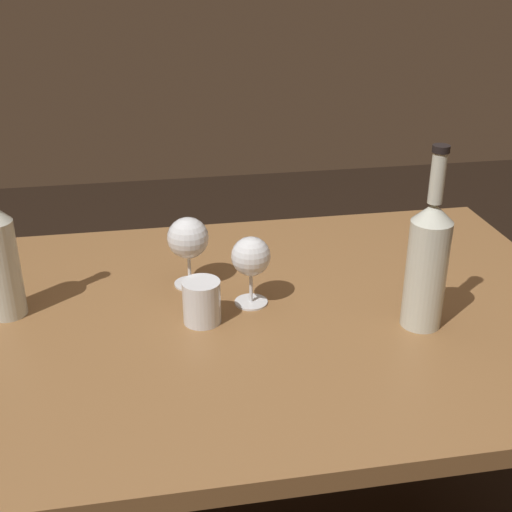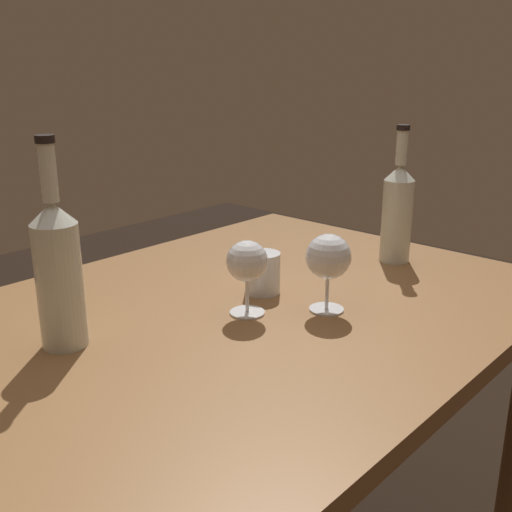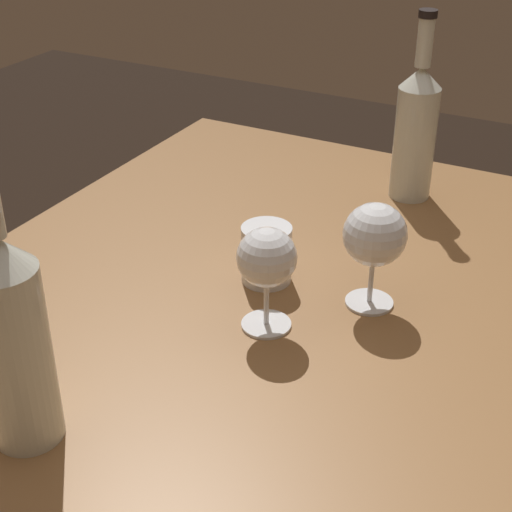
% 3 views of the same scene
% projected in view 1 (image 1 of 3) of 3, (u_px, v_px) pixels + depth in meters
% --- Properties ---
extents(dining_table, '(1.30, 0.90, 0.74)m').
position_uv_depth(dining_table, '(262.00, 349.00, 1.35)').
color(dining_table, olive).
rests_on(dining_table, ground).
extents(wine_glass_left, '(0.08, 0.08, 0.14)m').
position_uv_depth(wine_glass_left, '(251.00, 258.00, 1.29)').
color(wine_glass_left, white).
rests_on(wine_glass_left, dining_table).
extents(wine_glass_right, '(0.09, 0.09, 0.15)m').
position_uv_depth(wine_glass_right, '(188.00, 239.00, 1.36)').
color(wine_glass_right, white).
rests_on(wine_glass_right, dining_table).
extents(wine_bottle, '(0.08, 0.08, 0.35)m').
position_uv_depth(wine_bottle, '(427.00, 262.00, 1.21)').
color(wine_bottle, silver).
rests_on(wine_bottle, dining_table).
extents(water_tumbler, '(0.07, 0.07, 0.08)m').
position_uv_depth(water_tumbler, '(202.00, 304.00, 1.25)').
color(water_tumbler, white).
rests_on(water_tumbler, dining_table).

